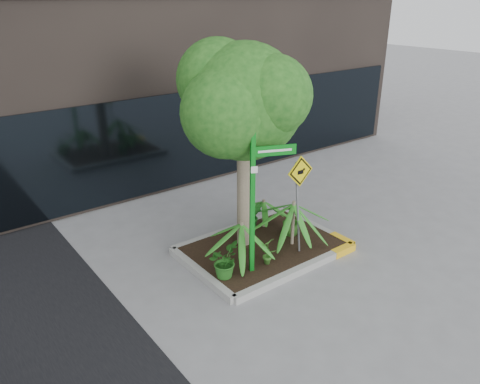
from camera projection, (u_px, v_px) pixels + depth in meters
ground at (265, 260)px, 9.71m from camera, size 80.00×80.00×0.00m
planter at (265, 247)px, 10.00m from camera, size 3.35×2.36×0.15m
tree at (244, 102)px, 8.92m from camera, size 2.92×2.59×4.38m
palm_front at (294, 204)px, 9.69m from camera, size 1.12×1.12×1.25m
palm_left at (242, 224)px, 9.12m from camera, size 0.97×0.97×1.08m
palm_back at (264, 202)px, 10.56m from camera, size 0.75×0.75×0.84m
shrub_a at (224, 261)px, 8.77m from camera, size 0.84×0.84×0.66m
shrub_b at (291, 220)px, 10.31m from camera, size 0.56×0.56×0.72m
shrub_c at (268, 250)px, 9.21m from camera, size 0.35×0.35×0.58m
shrub_d at (253, 216)px, 10.46m from camera, size 0.55×0.55×0.72m
street_sign_post at (255, 190)px, 8.51m from camera, size 0.80×1.07×2.92m
cattle_sign at (299, 188)px, 9.28m from camera, size 0.64×0.28×2.07m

